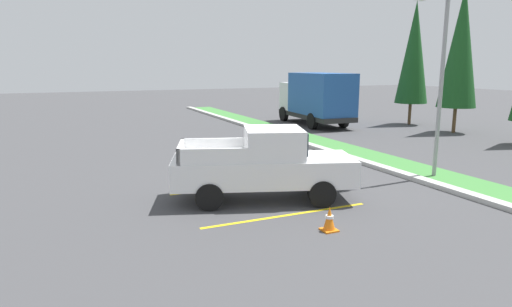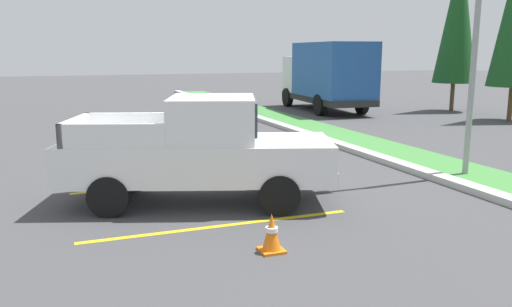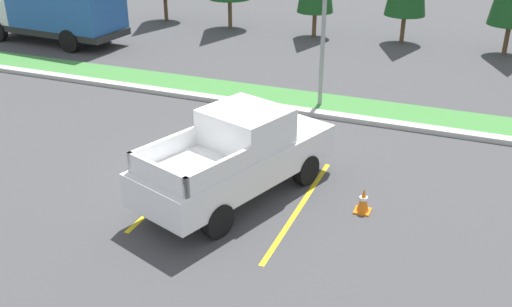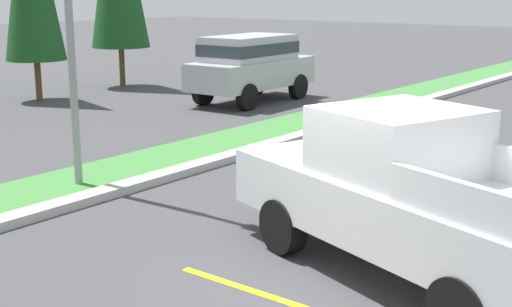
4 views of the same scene
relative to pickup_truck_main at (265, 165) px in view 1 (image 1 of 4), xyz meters
name	(u,v)px [view 1 (image 1 of 4)]	position (x,y,z in m)	size (l,w,h in m)	color
ground_plane	(277,193)	(-0.46, 0.65, -1.04)	(120.00, 120.00, 0.00)	#424244
parking_line_near	(243,186)	(-1.57, -0.05, -1.04)	(0.12, 4.80, 0.01)	yellow
parking_line_far	(288,215)	(1.53, -0.05, -1.04)	(0.12, 4.80, 0.01)	yellow
curb_strip	(403,174)	(-0.46, 5.65, -0.97)	(56.00, 0.40, 0.15)	#B2B2AD
grass_median	(427,173)	(-0.46, 6.75, -1.01)	(56.00, 1.80, 0.06)	#42843D
pickup_truck_main	(265,165)	(0.00, 0.00, 0.00)	(3.49, 5.55, 2.10)	black
cargo_truck_distant	(316,97)	(-13.57, 10.11, 0.81)	(6.95, 2.91, 3.40)	black
street_light	(438,74)	(0.07, 6.38, 2.55)	(0.24, 1.49, 6.10)	gray
cypress_tree_leftmost	(414,53)	(-11.30, 16.00, 3.65)	(2.07, 2.07, 7.97)	brown
cypress_tree_left_inner	(461,47)	(-7.39, 15.72, 3.84)	(2.16, 2.16, 8.29)	brown
traffic_cone	(329,219)	(2.91, 0.32, -0.75)	(0.36, 0.36, 0.60)	orange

